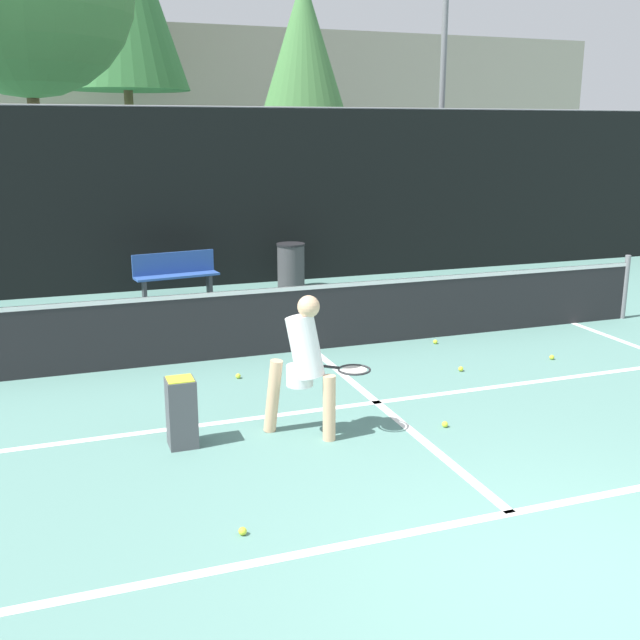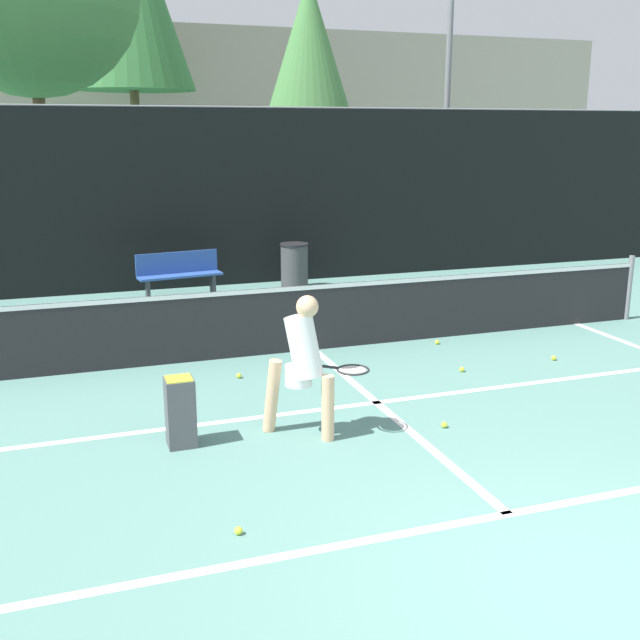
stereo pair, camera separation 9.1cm
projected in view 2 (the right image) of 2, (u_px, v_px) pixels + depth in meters
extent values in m
plane|color=slate|center=(591.00, 585.00, 5.21)|extent=(100.00, 100.00, 0.00)
cube|color=white|center=(508.00, 514.00, 6.17)|extent=(11.00, 0.10, 0.01)
cube|color=white|center=(377.00, 402.00, 8.68)|extent=(8.25, 0.10, 0.01)
cube|color=white|center=(385.00, 409.00, 8.47)|extent=(0.10, 5.02, 0.01)
cylinder|color=slate|center=(629.00, 288.00, 12.37)|extent=(0.09, 0.09, 1.07)
cube|color=#232326|center=(314.00, 318.00, 10.65)|extent=(11.00, 0.02, 0.95)
cube|color=white|center=(314.00, 287.00, 10.54)|extent=(11.00, 0.03, 0.06)
cube|color=black|center=(234.00, 198.00, 14.91)|extent=(24.00, 0.06, 3.48)
cylinder|color=slate|center=(232.00, 107.00, 14.47)|extent=(24.00, 0.04, 0.04)
cylinder|color=#DBAD84|center=(328.00, 408.00, 7.57)|extent=(0.13, 0.13, 0.69)
cylinder|color=#DBAD84|center=(272.00, 396.00, 7.77)|extent=(0.26, 0.24, 0.80)
cylinder|color=white|center=(298.00, 375.00, 7.60)|extent=(0.28, 0.28, 0.21)
cylinder|color=white|center=(304.00, 346.00, 7.50)|extent=(0.39, 0.37, 0.70)
sphere|color=#DBAD84|center=(307.00, 307.00, 7.38)|extent=(0.22, 0.22, 0.22)
cylinder|color=#262628|center=(325.00, 366.00, 7.72)|extent=(0.25, 0.22, 0.03)
torus|color=#262628|center=(353.00, 370.00, 7.61)|extent=(0.48, 0.48, 0.02)
cylinder|color=beige|center=(353.00, 370.00, 7.61)|extent=(0.37, 0.37, 0.01)
sphere|color=#D1E033|center=(554.00, 358.00, 10.27)|extent=(0.07, 0.07, 0.07)
sphere|color=#D1E033|center=(238.00, 531.00, 5.85)|extent=(0.07, 0.07, 0.07)
sphere|color=#D1E033|center=(437.00, 342.00, 11.03)|extent=(0.07, 0.07, 0.07)
sphere|color=#D1E033|center=(462.00, 369.00, 9.78)|extent=(0.07, 0.07, 0.07)
sphere|color=#D1E033|center=(444.00, 425.00, 7.95)|extent=(0.07, 0.07, 0.07)
sphere|color=#D1E033|center=(239.00, 376.00, 9.53)|extent=(0.07, 0.07, 0.07)
cube|color=#4C4C51|center=(180.00, 412.00, 7.44)|extent=(0.28, 0.28, 0.70)
cube|color=#D1E033|center=(179.00, 381.00, 7.35)|extent=(0.25, 0.25, 0.06)
cube|color=#2D519E|center=(180.00, 276.00, 13.88)|extent=(1.59, 0.57, 0.04)
cube|color=#2D519E|center=(177.00, 263.00, 13.99)|extent=(1.55, 0.25, 0.42)
cube|color=#333338|center=(148.00, 290.00, 13.66)|extent=(0.06, 0.32, 0.44)
cube|color=#333338|center=(213.00, 284.00, 14.21)|extent=(0.06, 0.32, 0.44)
cylinder|color=#3F3F42|center=(294.00, 267.00, 14.81)|extent=(0.54, 0.54, 0.86)
cylinder|color=black|center=(294.00, 244.00, 14.70)|extent=(0.56, 0.56, 0.04)
cube|color=silver|center=(207.00, 242.00, 18.34)|extent=(1.88, 4.54, 0.80)
cube|color=#1E2328|center=(208.00, 216.00, 17.96)|extent=(1.58, 2.72, 0.53)
cylinder|color=black|center=(229.00, 236.00, 19.96)|extent=(0.18, 0.60, 0.60)
cylinder|color=black|center=(256.00, 253.00, 17.30)|extent=(0.18, 0.60, 0.60)
cylinder|color=slate|center=(448.00, 80.00, 19.82)|extent=(0.16, 0.16, 8.70)
cylinder|color=brown|center=(138.00, 160.00, 23.70)|extent=(0.28, 0.28, 4.24)
cylinder|color=brown|center=(309.00, 185.00, 21.85)|extent=(0.28, 0.28, 3.01)
cone|color=#477F42|center=(309.00, 54.00, 20.95)|extent=(2.71, 2.71, 4.22)
cylinder|color=brown|center=(45.00, 165.00, 17.72)|extent=(0.28, 0.28, 4.50)
cube|color=gray|center=(150.00, 123.00, 27.06)|extent=(36.00, 2.40, 6.61)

